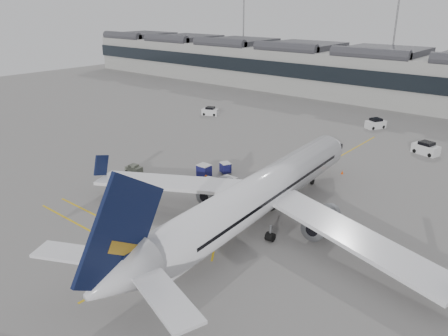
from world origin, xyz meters
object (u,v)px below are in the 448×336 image
Objects in this scene: belt_loader at (256,201)px; ramp_agent_b at (206,181)px; pushback_tug at (134,169)px; baggage_cart_a at (210,185)px; ramp_agent_a at (253,187)px; airliner_main at (258,195)px.

belt_loader reaches higher than ramp_agent_b.
belt_loader is at bearing -2.10° from pushback_tug.
baggage_cart_a is at bearing -0.04° from pushback_tug.
ramp_agent_b reaches higher than ramp_agent_a.
ramp_agent_a is (-5.30, 6.50, -2.75)m from airliner_main.
ramp_agent_a is 6.34m from ramp_agent_b.
pushback_tug is at bearing 133.16° from ramp_agent_a.
ramp_agent_b is (-1.54, 0.82, -0.13)m from baggage_cart_a.
airliner_main is 12.33m from ramp_agent_b.
pushback_tug is (-12.52, -2.05, -0.39)m from baggage_cart_a.
belt_loader reaches higher than baggage_cart_a.
baggage_cart_a is at bearing 150.95° from ramp_agent_a.
belt_loader is 6.86m from baggage_cart_a.
belt_loader is at bearing -110.60° from ramp_agent_a.
pushback_tug is at bearing 7.22° from ramp_agent_b.
baggage_cart_a is 1.17× the size of ramp_agent_b.
ramp_agent_a is at bearing -167.00° from ramp_agent_b.
belt_loader reaches higher than ramp_agent_a.
airliner_main is 22.47m from pushback_tug.
belt_loader is 3.11× the size of ramp_agent_a.
airliner_main reaches higher than pushback_tug.
ramp_agent_a is at bearing 141.31° from belt_loader.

